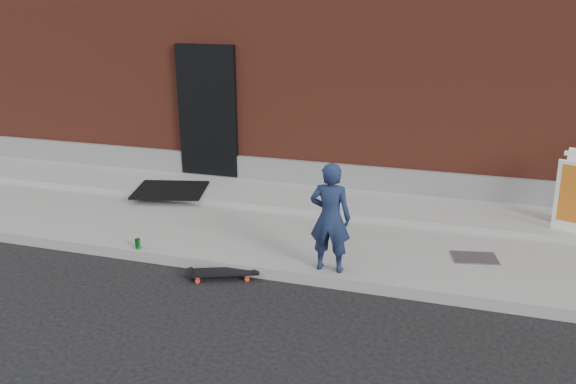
% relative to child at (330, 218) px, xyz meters
% --- Properties ---
extents(ground, '(80.00, 80.00, 0.00)m').
position_rel_child_xyz_m(ground, '(-0.15, -0.20, -0.83)').
color(ground, black).
rests_on(ground, ground).
extents(sidewalk, '(20.00, 3.00, 0.15)m').
position_rel_child_xyz_m(sidewalk, '(-0.15, 1.30, -0.75)').
color(sidewalk, gray).
rests_on(sidewalk, ground).
extents(apron, '(20.00, 1.20, 0.10)m').
position_rel_child_xyz_m(apron, '(-0.15, 2.20, -0.63)').
color(apron, gray).
rests_on(apron, sidewalk).
extents(building, '(20.00, 8.10, 5.00)m').
position_rel_child_xyz_m(building, '(-0.15, 6.79, 1.67)').
color(building, maroon).
rests_on(building, ground).
extents(child, '(0.50, 0.33, 1.35)m').
position_rel_child_xyz_m(child, '(0.00, 0.00, 0.00)').
color(child, '#16213F').
rests_on(child, sidewalk).
extents(skateboard, '(0.89, 0.51, 0.10)m').
position_rel_child_xyz_m(skateboard, '(-1.26, -0.32, -0.75)').
color(skateboard, red).
rests_on(skateboard, ground).
extents(soda_can, '(0.10, 0.10, 0.14)m').
position_rel_child_xyz_m(soda_can, '(-2.54, -0.13, -0.61)').
color(soda_can, '#1B8A30').
rests_on(soda_can, sidewalk).
extents(doormat, '(1.30, 1.14, 0.03)m').
position_rel_child_xyz_m(doormat, '(-3.05, 1.80, -0.56)').
color(doormat, black).
rests_on(doormat, apron).
extents(utility_plate, '(0.60, 0.44, 0.02)m').
position_rel_child_xyz_m(utility_plate, '(1.71, 0.80, -0.67)').
color(utility_plate, '#5C5B61').
rests_on(utility_plate, sidewalk).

